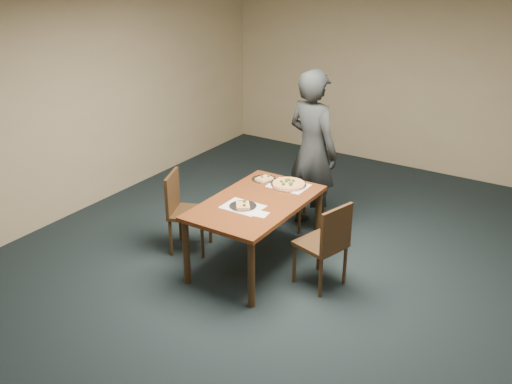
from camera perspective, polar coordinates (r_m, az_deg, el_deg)
The scene contains 13 objects.
ground at distance 5.91m, azimuth 1.38°, elevation -9.11°, with size 8.00×8.00×0.00m, color black.
room_shell at distance 5.18m, azimuth 1.56°, elevation 7.28°, with size 8.00×8.00×8.00m.
dining_table at distance 5.94m, azimuth 0.00°, elevation -1.70°, with size 0.90×1.50×0.75m.
chair_far at distance 6.93m, azimuth 5.21°, elevation 0.76°, with size 0.55×0.55×0.91m.
chair_left at distance 6.36m, azimuth -7.32°, elevation -1.52°, with size 0.55×0.55×0.91m.
chair_right at distance 5.66m, azimuth 7.09°, elevation -4.88°, with size 0.52×0.52×0.91m.
diner at distance 6.72m, azimuth 5.67°, elevation 4.10°, with size 0.70×0.46×1.93m, color black.
placemat_main at distance 6.27m, azimuth 3.28°, elevation 0.64°, with size 0.42×0.32×0.00m, color white.
placemat_near at distance 5.77m, azimuth -1.32°, elevation -1.48°, with size 0.40×0.30×0.00m, color white.
pizza_pan at distance 6.26m, azimuth 3.28°, elevation 0.82°, with size 0.39×0.39×0.07m.
slice_plate_near at distance 5.76m, azimuth -1.31°, elevation -1.37°, with size 0.28×0.28×0.06m.
slice_plate_far at distance 6.42m, azimuth 0.83°, elevation 1.33°, with size 0.28×0.28×0.06m.
napkin at distance 5.60m, azimuth 0.47°, elevation -2.24°, with size 0.14×0.14×0.01m, color white.
Camera 1 is at (2.56, -4.26, 3.20)m, focal length 40.00 mm.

